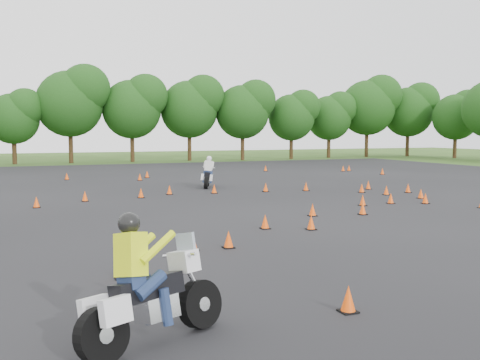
{
  "coord_description": "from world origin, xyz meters",
  "views": [
    {
      "loc": [
        -8.31,
        -16.12,
        3.16
      ],
      "look_at": [
        0.0,
        4.0,
        1.2
      ],
      "focal_mm": 40.0,
      "sensor_mm": 36.0,
      "label": 1
    }
  ],
  "objects": [
    {
      "name": "ground",
      "position": [
        0.0,
        0.0,
        0.0
      ],
      "size": [
        140.0,
        140.0,
        0.0
      ],
      "primitive_type": "plane",
      "color": "#2D5119",
      "rests_on": "ground"
    },
    {
      "name": "asphalt_pad",
      "position": [
        0.0,
        6.0,
        0.01
      ],
      "size": [
        62.0,
        62.0,
        0.0
      ],
      "primitive_type": "plane",
      "color": "black",
      "rests_on": "ground"
    },
    {
      "name": "treeline",
      "position": [
        1.73,
        34.87,
        4.66
      ],
      "size": [
        87.04,
        32.28,
        10.8
      ],
      "color": "#183F12",
      "rests_on": "ground"
    },
    {
      "name": "traffic_cones",
      "position": [
        0.37,
        5.42,
        0.23
      ],
      "size": [
        36.35,
        33.3,
        0.45
      ],
      "color": "#FF510A",
      "rests_on": "asphalt_pad"
    },
    {
      "name": "rider_yellow",
      "position": [
        -6.5,
        -8.58,
        1.0
      ],
      "size": [
        2.68,
        1.79,
        1.99
      ],
      "primitive_type": null,
      "rotation": [
        0.0,
        0.0,
        0.43
      ],
      "color": "#D8EC15",
      "rests_on": "ground"
    },
    {
      "name": "rider_white",
      "position": [
        1.49,
        12.65,
        0.91
      ],
      "size": [
        1.54,
        2.43,
        1.8
      ],
      "primitive_type": null,
      "rotation": [
        0.0,
        0.0,
        1.19
      ],
      "color": "silver",
      "rests_on": "ground"
    }
  ]
}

